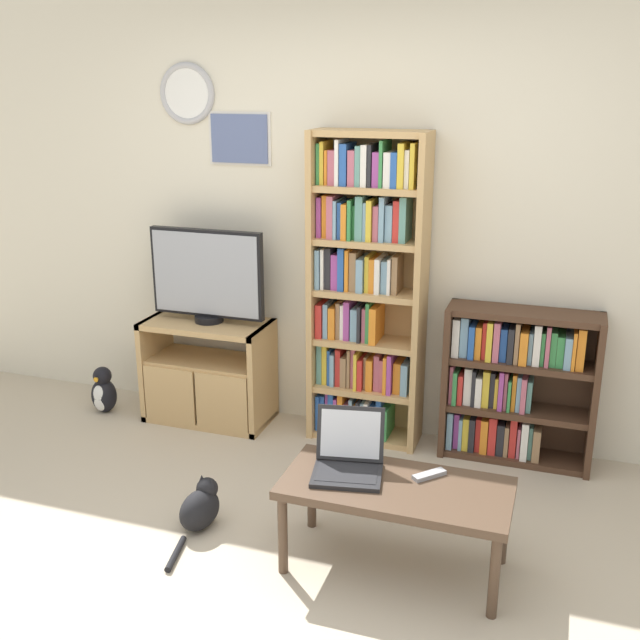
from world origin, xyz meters
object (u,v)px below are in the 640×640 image
object	(u,v)px
tv_stand	(207,372)
laptop	(348,457)
bookshelf_short	(511,384)
cat	(201,507)
bookshelf_tall	(364,291)
remote_near_laptop	(429,475)
penguin_figurine	(103,392)
television	(207,276)
coffee_table	(396,494)

from	to	relation	value
tv_stand	laptop	distance (m)	1.68
bookshelf_short	cat	xyz separation A→B (m)	(-1.35, -1.24, -0.35)
bookshelf_tall	remote_near_laptop	xyz separation A→B (m)	(0.62, -1.13, -0.49)
bookshelf_tall	penguin_figurine	distance (m)	1.90
bookshelf_tall	cat	xyz separation A→B (m)	(-0.48, -1.23, -0.82)
tv_stand	cat	distance (m)	1.27
remote_near_laptop	cat	distance (m)	1.15
cat	television	bearing A→B (deg)	123.90
laptop	penguin_figurine	xyz separation A→B (m)	(-1.98, 0.96, -0.34)
laptop	tv_stand	bearing A→B (deg)	128.59
television	cat	xyz separation A→B (m)	(0.51, -1.15, -0.85)
remote_near_laptop	cat	bearing A→B (deg)	48.14
remote_near_laptop	penguin_figurine	world-z (taller)	remote_near_laptop
penguin_figurine	cat	bearing A→B (deg)	-39.05
television	cat	bearing A→B (deg)	-66.16
bookshelf_tall	laptop	distance (m)	1.30
cat	laptop	bearing A→B (deg)	13.11
tv_stand	coffee_table	size ratio (longest dim) A/B	0.79
bookshelf_tall	tv_stand	bearing A→B (deg)	-174.20
tv_stand	coffee_table	distance (m)	1.88
television	penguin_figurine	size ratio (longest dim) A/B	2.33
bookshelf_tall	remote_near_laptop	distance (m)	1.38
laptop	television	bearing A→B (deg)	127.59
bookshelf_short	tv_stand	bearing A→B (deg)	-176.70
television	laptop	bearing A→B (deg)	-41.73
penguin_figurine	bookshelf_short	bearing A→B (deg)	5.17
television	penguin_figurine	bearing A→B (deg)	-168.38
laptop	bookshelf_tall	bearing A→B (deg)	91.84
cat	bookshelf_tall	bearing A→B (deg)	78.96
laptop	remote_near_laptop	world-z (taller)	laptop
television	bookshelf_tall	bearing A→B (deg)	4.50
tv_stand	television	bearing A→B (deg)	55.49
television	laptop	xyz separation A→B (m)	(1.25, -1.11, -0.47)
bookshelf_tall	bookshelf_short	xyz separation A→B (m)	(0.87, 0.01, -0.47)
tv_stand	cat	bearing A→B (deg)	-65.01
penguin_figurine	tv_stand	bearing A→B (deg)	10.02
bookshelf_tall	cat	distance (m)	1.55
television	bookshelf_short	bearing A→B (deg)	2.59
bookshelf_tall	remote_near_laptop	size ratio (longest dim) A/B	12.55
bookshelf_tall	coffee_table	xyz separation A→B (m)	(0.50, -1.24, -0.55)
television	laptop	distance (m)	1.74
bookshelf_short	penguin_figurine	size ratio (longest dim) A/B	2.85
bookshelf_short	television	bearing A→B (deg)	-177.41
bookshelf_tall	coffee_table	bearing A→B (deg)	-68.19
bookshelf_short	remote_near_laptop	size ratio (longest dim) A/B	6.10
bookshelf_short	laptop	world-z (taller)	bookshelf_short
cat	penguin_figurine	bearing A→B (deg)	151.01
bookshelf_tall	penguin_figurine	bearing A→B (deg)	-172.44
tv_stand	cat	world-z (taller)	tv_stand
television	bookshelf_tall	distance (m)	0.99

